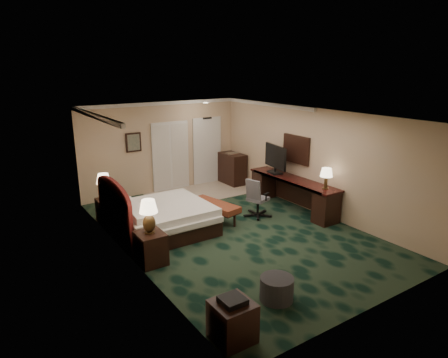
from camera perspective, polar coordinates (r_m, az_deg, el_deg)
floor at (r=9.39m, az=1.31°, el=-7.38°), size 5.00×7.50×0.00m
ceiling at (r=8.68m, az=1.43°, el=9.20°), size 5.00×7.50×0.00m
wall_back at (r=12.13m, az=-8.83°, el=4.50°), size 5.00×0.00×2.70m
wall_front at (r=6.41m, az=21.04°, el=-6.91°), size 5.00×0.00×2.70m
wall_left at (r=7.85m, az=-13.80°, el=-2.12°), size 0.00×7.50×2.70m
wall_right at (r=10.53m, az=12.61°, el=2.56°), size 0.00×7.50×2.70m
crown_molding at (r=8.69m, az=1.42°, el=8.87°), size 5.00×7.50×0.10m
tile_patch at (r=12.14m, az=-3.01°, el=-1.88°), size 3.20×1.70×0.01m
headboard at (r=8.97m, az=-15.38°, el=-4.32°), size 0.12×2.00×1.40m
entry_door at (r=12.87m, az=-2.45°, el=3.98°), size 1.02×0.06×2.18m
closet_doors at (r=12.26m, az=-7.64°, el=3.24°), size 1.20×0.06×2.10m
wall_art at (r=11.71m, az=-12.81°, el=5.13°), size 0.45×0.06×0.55m
wall_mirror at (r=10.88m, az=10.27°, el=4.19°), size 0.05×0.95×0.75m
bed at (r=9.31m, az=-8.68°, el=-5.64°), size 2.04×1.89×0.65m
nightstand_near at (r=7.96m, az=-10.40°, el=-9.68°), size 0.50×0.58×0.63m
nightstand_far at (r=10.20m, az=-16.24°, el=-4.36°), size 0.47×0.54×0.59m
lamp_near at (r=7.73m, az=-10.69°, el=-5.28°), size 0.45×0.45×0.66m
lamp_far at (r=10.02m, az=-16.77°, el=-1.04°), size 0.35×0.35×0.64m
bed_bench at (r=9.90m, az=-1.35°, el=-4.67°), size 0.76×1.45×0.47m
ottoman at (r=6.83m, az=7.54°, el=-15.28°), size 0.73×0.73×0.40m
side_table at (r=5.89m, az=1.21°, el=-19.67°), size 0.54×0.54×0.59m
desk at (r=10.80m, az=9.74°, el=-2.09°), size 0.62×2.90×0.84m
tv at (r=11.04m, az=7.34°, el=2.80°), size 0.26×1.02×0.79m
desk_lamp at (r=9.90m, az=14.38°, el=0.09°), size 0.36×0.36×0.53m
desk_chair at (r=10.12m, az=4.89°, el=-2.61°), size 0.73×0.71×1.02m
minibar at (r=12.91m, az=1.21°, el=1.50°), size 0.52×0.94×0.99m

